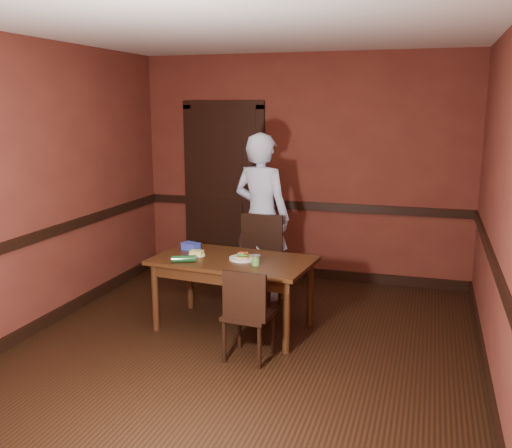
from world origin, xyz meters
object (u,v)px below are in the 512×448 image
Objects in this scene: dining_table at (233,294)px; sandwich_plate at (243,257)px; chair_far at (256,264)px; sauce_jar at (256,260)px; chair_near at (249,313)px; food_tub at (191,246)px; cheese_saucer at (197,253)px; person at (261,217)px.

dining_table is 5.64× the size of sandwich_plate.
chair_far is 0.60m from sandwich_plate.
dining_table is 0.38m from sandwich_plate.
dining_table is 15.85× the size of sauce_jar.
chair_near is 8.64× the size of sauce_jar.
sandwich_plate is (-0.25, 0.59, 0.31)m from chair_near.
sauce_jar is at bearing -41.95° from sandwich_plate.
sauce_jar is (0.17, -0.15, 0.03)m from sandwich_plate.
chair_near is 1.20m from food_tub.
chair_far is 10.47× the size of sauce_jar.
chair_far is 0.72m from food_tub.
chair_near is 4.02× the size of food_tub.
sandwich_plate is 0.47m from cheese_saucer.
sauce_jar reaches higher than dining_table.
dining_table is 7.38× the size of food_tub.
cheese_saucer is at bearing 166.65° from sauce_jar.
sauce_jar is at bearing -23.42° from dining_table.
chair_far is at bearing 106.76° from sauce_jar.
person is 0.94m from food_tub.
chair_far reaches higher than dining_table.
person is at bearing 69.78° from cheese_saucer.
dining_table is at bearing -0.24° from cheese_saucer.
chair_near reaches higher than food_tub.
chair_near is at bearing -39.41° from cheese_saucer.
food_tub is at bearing 156.75° from sauce_jar.
dining_table is 0.58m from chair_far.
food_tub is at bearing 163.46° from sandwich_plate.
chair_near reaches higher than dining_table.
chair_far is 1.19m from chair_near.
chair_near reaches higher than cheese_saucer.
sandwich_plate is at bearing 111.92° from person.
sauce_jar reaches higher than food_tub.
sandwich_plate reaches higher than cheese_saucer.
chair_far is 0.79m from sauce_jar.
sauce_jar is at bearing -13.35° from cheese_saucer.
person is 19.56× the size of sauce_jar.
person is 11.32× the size of cheese_saucer.
food_tub is (-0.50, -0.78, -0.18)m from person.
dining_table is 0.50m from sauce_jar.
person reaches higher than chair_far.
chair_far is at bearing 53.10° from cheese_saucer.
sauce_jar is at bearing -71.98° from chair_far.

